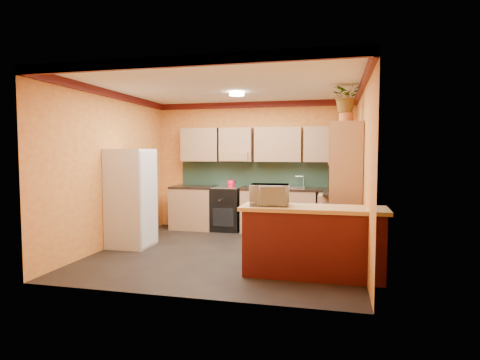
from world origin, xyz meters
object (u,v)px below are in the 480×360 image
fridge (131,198)px  pantry (345,190)px  stove (227,209)px  base_cabinets_back (256,210)px  microwave (270,195)px  breakfast_bar (313,243)px

fridge → pantry: bearing=3.5°
stove → fridge: fridge is taller
stove → pantry: 2.89m
base_cabinets_back → fridge: (-1.87, -1.79, 0.41)m
base_cabinets_back → stove: bearing=-180.0°
stove → pantry: (2.36, -1.57, 0.59)m
stove → microwave: bearing=-63.9°
microwave → pantry: bearing=45.3°
pantry → microwave: size_ratio=4.08×
fridge → breakfast_bar: (3.17, -0.98, -0.41)m
fridge → breakfast_bar: 3.34m
base_cabinets_back → stove: stove is taller
fridge → microwave: bearing=-20.7°
base_cabinets_back → stove: size_ratio=4.01×
base_cabinets_back → breakfast_bar: (1.31, -2.76, 0.00)m
pantry → breakfast_bar: (-0.43, -1.20, -0.61)m
stove → pantry: bearing=-33.6°
pantry → breakfast_bar: 1.41m
stove → breakfast_bar: stove is taller
pantry → microwave: pantry is taller
stove → breakfast_bar: size_ratio=0.51×
base_cabinets_back → microwave: 2.92m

